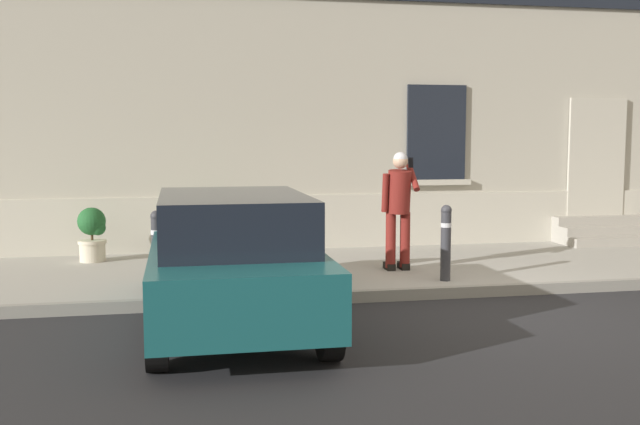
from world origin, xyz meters
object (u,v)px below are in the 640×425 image
Objects in this scene: hatchback_car_teal at (232,257)px; planter_cream at (92,233)px; person_on_phone at (399,203)px; bollard_near_person at (446,240)px; planter_charcoal at (213,229)px; bollard_far_left at (157,248)px.

hatchback_car_teal is 4.74× the size of planter_cream.
person_on_phone is at bearing 40.44° from hatchback_car_teal.
bollard_near_person is 1.05m from person_on_phone.
bollard_far_left is at bearing -107.33° from planter_charcoal.
hatchback_car_teal reaches higher than planter_cream.
bollard_far_left is at bearing -166.78° from person_on_phone.
bollard_far_left is 3.59m from person_on_phone.
planter_cream is (-4.52, 1.70, -0.55)m from person_on_phone.
bollard_far_left is 2.78m from planter_cream.
planter_charcoal is at bearing 138.64° from bollard_near_person.
bollard_far_left is at bearing 180.00° from bollard_near_person.
planter_cream is (-4.92, 2.57, -0.11)m from bollard_near_person.
planter_cream is at bearing 116.04° from hatchback_car_teal.
bollard_far_left reaches higher than planter_cream.
planter_charcoal is at bearing 144.71° from person_on_phone.
planter_cream is 1.00× the size of planter_charcoal.
planter_cream is at bearing 158.48° from person_on_phone.
bollard_far_left is 1.22× the size of planter_charcoal.
planter_charcoal is (0.83, 2.66, -0.11)m from bollard_far_left.
bollard_far_left is (-3.86, 0.00, 0.00)m from bollard_near_person.
hatchback_car_teal is at bearing -89.76° from planter_charcoal.
planter_cream is (-1.07, 2.57, -0.11)m from bollard_far_left.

